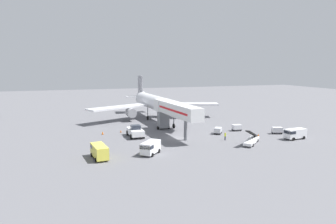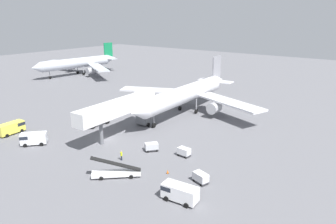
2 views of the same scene
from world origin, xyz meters
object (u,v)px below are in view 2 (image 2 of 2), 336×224
(service_van_rear_left, at_px, (33,138))
(baggage_cart_mid_right, at_px, (201,177))
(safety_cone_alpha, at_px, (93,113))
(airplane_background, at_px, (79,63))
(pushback_tug, at_px, (96,120))
(ground_crew_worker_foreground, at_px, (121,155))
(airplane_at_gate, at_px, (187,94))
(safety_cone_charlie, at_px, (108,116))
(service_van_near_center, at_px, (179,192))
(safety_cone_bravo, at_px, (168,172))
(jet_bridge, at_px, (121,108))
(baggage_cart_far_center, at_px, (152,147))
(baggage_cart_near_left, at_px, (184,152))
(service_van_far_right, at_px, (12,128))
(belt_loader_truck, at_px, (116,172))

(service_van_rear_left, relative_size, baggage_cart_mid_right, 1.85)
(safety_cone_alpha, xyz_separation_m, airplane_background, (-46.18, 32.16, 4.31))
(pushback_tug, xyz_separation_m, ground_crew_worker_foreground, (17.06, -9.20, -0.34))
(service_van_rear_left, height_order, baggage_cart_mid_right, service_van_rear_left)
(airplane_at_gate, xyz_separation_m, airplane_background, (-63.41, 17.14, -0.11))
(safety_cone_charlie, bearing_deg, airplane_background, 148.23)
(service_van_near_center, relative_size, safety_cone_charlie, 8.75)
(safety_cone_bravo, bearing_deg, airplane_background, 150.15)
(service_van_near_center, bearing_deg, safety_cone_alpha, 154.76)
(jet_bridge, bearing_deg, safety_cone_charlie, 150.25)
(airplane_at_gate, bearing_deg, service_van_near_center, -57.74)
(baggage_cart_far_center, height_order, safety_cone_charlie, baggage_cart_far_center)
(airplane_at_gate, distance_m, baggage_cart_near_left, 25.73)
(airplane_at_gate, relative_size, safety_cone_charlie, 72.29)
(safety_cone_charlie, bearing_deg, jet_bridge, -29.75)
(airplane_background, bearing_deg, service_van_far_right, -49.55)
(baggage_cart_near_left, bearing_deg, service_van_far_right, -160.29)
(service_van_rear_left, distance_m, baggage_cart_far_center, 22.25)
(service_van_far_right, height_order, safety_cone_bravo, service_van_far_right)
(baggage_cart_far_center, bearing_deg, service_van_rear_left, -150.05)
(baggage_cart_near_left, relative_size, ground_crew_worker_foreground, 1.28)
(pushback_tug, distance_m, service_van_rear_left, 14.36)
(jet_bridge, height_order, service_van_near_center, jet_bridge)
(baggage_cart_near_left, xyz_separation_m, ground_crew_worker_foreground, (-7.39, -7.54, 0.07))
(service_van_far_right, distance_m, safety_cone_charlie, 20.76)
(jet_bridge, relative_size, safety_cone_alpha, 28.41)
(safety_cone_alpha, bearing_deg, belt_loader_truck, -34.28)
(service_van_rear_left, relative_size, baggage_cart_far_center, 1.76)
(baggage_cart_near_left, bearing_deg, jet_bridge, 176.46)
(service_van_far_right, relative_size, airplane_background, 0.13)
(safety_cone_bravo, relative_size, safety_cone_charlie, 1.02)
(service_van_far_right, height_order, ground_crew_worker_foreground, service_van_far_right)
(belt_loader_truck, relative_size, safety_cone_charlie, 11.40)
(service_van_rear_left, relative_size, safety_cone_bravo, 8.24)
(service_van_rear_left, bearing_deg, airplane_background, 135.42)
(airplane_at_gate, distance_m, service_van_far_right, 39.31)
(service_van_rear_left, bearing_deg, service_van_near_center, 2.05)
(jet_bridge, height_order, airplane_background, airplane_background)
(service_van_far_right, xyz_separation_m, ground_crew_worker_foreground, (26.53, 4.61, -0.41))
(baggage_cart_far_center, relative_size, safety_cone_bravo, 4.69)
(pushback_tug, xyz_separation_m, safety_cone_bravo, (25.92, -8.23, -0.95))
(baggage_cart_mid_right, xyz_separation_m, safety_cone_bravo, (-5.46, -0.62, -0.56))
(service_van_rear_left, xyz_separation_m, baggage_cart_far_center, (19.27, 11.10, -0.48))
(belt_loader_truck, height_order, service_van_far_right, belt_loader_truck)
(airplane_at_gate, relative_size, service_van_rear_left, 8.59)
(baggage_cart_mid_right, distance_m, safety_cone_bravo, 5.52)
(service_van_rear_left, bearing_deg, baggage_cart_far_center, 29.95)
(service_van_far_right, xyz_separation_m, baggage_cart_far_center, (28.03, 10.57, -0.51))
(baggage_cart_mid_right, xyz_separation_m, baggage_cart_far_center, (-12.81, 4.38, -0.04))
(belt_loader_truck, relative_size, baggage_cart_far_center, 2.38)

